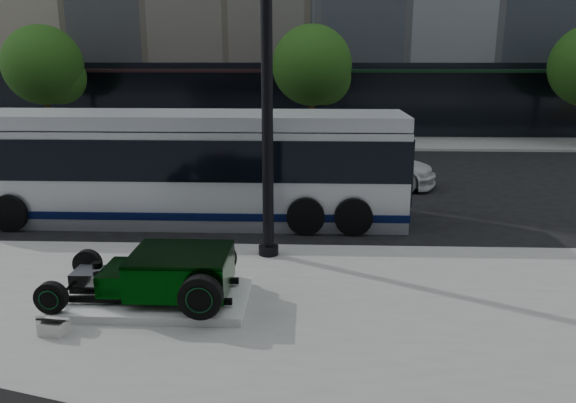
{
  "coord_description": "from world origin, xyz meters",
  "views": [
    {
      "loc": [
        0.94,
        -14.4,
        4.42
      ],
      "look_at": [
        0.46,
        -2.15,
        1.2
      ],
      "focal_mm": 35.0,
      "sensor_mm": 36.0,
      "label": 1
    }
  ],
  "objects_px": {
    "lamppost": "(267,84)",
    "white_sedan": "(362,164)",
    "hot_rod": "(169,273)",
    "transit_bus": "(182,166)"
  },
  "relations": [
    {
      "from": "lamppost",
      "to": "white_sedan",
      "type": "relative_size",
      "value": 1.6
    },
    {
      "from": "hot_rod",
      "to": "lamppost",
      "type": "xyz_separation_m",
      "value": [
        1.56,
        2.58,
        3.13
      ]
    },
    {
      "from": "hot_rod",
      "to": "transit_bus",
      "type": "xyz_separation_m",
      "value": [
        -1.02,
        5.7,
        0.79
      ]
    },
    {
      "from": "transit_bus",
      "to": "lamppost",
      "type": "bearing_deg",
      "value": -50.46
    },
    {
      "from": "white_sedan",
      "to": "transit_bus",
      "type": "bearing_deg",
      "value": 142.9
    },
    {
      "from": "lamppost",
      "to": "white_sedan",
      "type": "bearing_deg",
      "value": 70.08
    },
    {
      "from": "lamppost",
      "to": "transit_bus",
      "type": "relative_size",
      "value": 0.66
    },
    {
      "from": "transit_bus",
      "to": "hot_rod",
      "type": "bearing_deg",
      "value": -79.87
    },
    {
      "from": "hot_rod",
      "to": "transit_bus",
      "type": "relative_size",
      "value": 0.27
    },
    {
      "from": "hot_rod",
      "to": "lamppost",
      "type": "distance_m",
      "value": 4.34
    }
  ]
}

